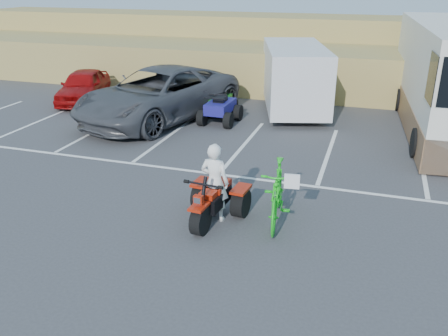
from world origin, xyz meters
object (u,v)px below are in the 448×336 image
(cargo_trailer, at_px, (294,76))
(quad_atv_green, at_px, (221,115))
(red_trike_atv, at_px, (212,221))
(rider, at_px, (215,182))
(rv_motorhome, at_px, (446,84))
(grey_pickup, at_px, (159,94))
(quad_atv_blue, at_px, (220,123))
(red_car, at_px, (84,86))
(green_dirt_bike, at_px, (277,193))

(cargo_trailer, distance_m, quad_atv_green, 3.33)
(cargo_trailer, bearing_deg, red_trike_atv, -106.42)
(rider, distance_m, cargo_trailer, 9.81)
(rv_motorhome, bearing_deg, grey_pickup, -171.44)
(quad_atv_blue, bearing_deg, rider, -71.21)
(red_trike_atv, bearing_deg, quad_atv_green, 112.05)
(red_trike_atv, xyz_separation_m, cargo_trailer, (-0.00, 9.95, 1.39))
(grey_pickup, distance_m, cargo_trailer, 5.44)
(quad_atv_blue, bearing_deg, rv_motorhome, 15.68)
(rv_motorhome, bearing_deg, red_car, 178.89)
(green_dirt_bike, height_order, quad_atv_green, green_dirt_bike)
(red_trike_atv, xyz_separation_m, rider, (0.01, 0.15, 0.90))
(quad_atv_blue, bearing_deg, red_trike_atv, -71.64)
(cargo_trailer, relative_size, quad_atv_blue, 3.49)
(red_trike_atv, distance_m, green_dirt_bike, 1.58)
(rider, relative_size, green_dirt_bike, 0.79)
(rider, height_order, cargo_trailer, cargo_trailer)
(rider, bearing_deg, red_car, -38.47)
(quad_atv_blue, bearing_deg, green_dirt_bike, -60.96)
(green_dirt_bike, xyz_separation_m, quad_atv_blue, (-3.58, 6.83, -0.68))
(red_car, height_order, rv_motorhome, rv_motorhome)
(cargo_trailer, bearing_deg, quad_atv_green, -163.63)
(red_trike_atv, height_order, red_car, red_car)
(rider, xyz_separation_m, grey_pickup, (-4.60, 6.91, 0.07))
(quad_atv_green, bearing_deg, quad_atv_blue, -79.63)
(red_trike_atv, distance_m, cargo_trailer, 10.04)
(cargo_trailer, height_order, rv_motorhome, rv_motorhome)
(green_dirt_bike, distance_m, quad_atv_green, 8.76)
(red_trike_atv, relative_size, quad_atv_green, 1.15)
(green_dirt_bike, bearing_deg, rv_motorhome, 57.77)
(red_trike_atv, xyz_separation_m, quad_atv_blue, (-2.24, 7.31, 0.00))
(red_trike_atv, xyz_separation_m, quad_atv_green, (-2.55, 8.31, 0.00))
(red_trike_atv, distance_m, red_car, 12.37)
(cargo_trailer, height_order, quad_atv_blue, cargo_trailer)
(red_trike_atv, distance_m, rv_motorhome, 10.89)
(cargo_trailer, xyz_separation_m, rv_motorhome, (5.47, -0.66, 0.17))
(green_dirt_bike, xyz_separation_m, quad_atv_green, (-3.89, 7.82, -0.68))
(grey_pickup, relative_size, red_car, 1.72)
(green_dirt_bike, distance_m, red_car, 13.04)
(cargo_trailer, xyz_separation_m, quad_atv_green, (-2.54, -1.64, -1.39))
(red_car, bearing_deg, grey_pickup, -36.40)
(quad_atv_blue, bearing_deg, quad_atv_green, 108.73)
(grey_pickup, xyz_separation_m, quad_atv_green, (2.04, 1.25, -0.96))
(rider, bearing_deg, green_dirt_bike, -160.91)
(rider, distance_m, quad_atv_blue, 7.56)
(red_trike_atv, distance_m, grey_pickup, 8.47)
(cargo_trailer, relative_size, quad_atv_green, 3.91)
(green_dirt_bike, relative_size, cargo_trailer, 0.38)
(green_dirt_bike, height_order, quad_atv_blue, green_dirt_bike)
(green_dirt_bike, height_order, rv_motorhome, rv_motorhome)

